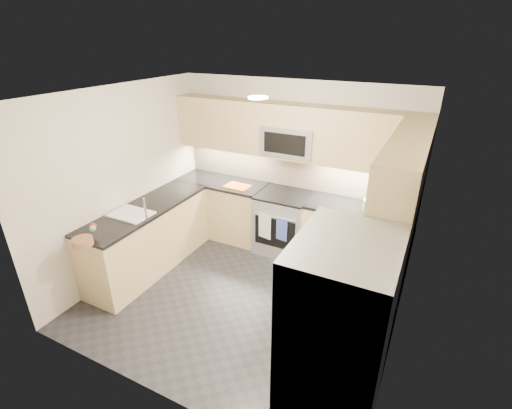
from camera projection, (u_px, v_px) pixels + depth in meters
The scene contains 36 objects.
floor at pixel (244, 296), 4.74m from camera, with size 3.60×3.20×0.00m, color #242429.
ceiling at pixel (240, 95), 3.69m from camera, with size 3.60×3.20×0.02m, color beige.
wall_back at pixel (294, 167), 5.51m from camera, with size 3.60×0.02×2.50m, color beige.
wall_front at pixel (145, 286), 2.92m from camera, with size 3.60×0.02×2.50m, color beige.
wall_left at pixel (124, 182), 4.95m from camera, with size 0.02×3.20×2.50m, color beige.
wall_right at pixel (410, 245), 3.48m from camera, with size 0.02×3.20×2.50m, color beige.
base_cab_back_left at pixel (223, 209), 6.05m from camera, with size 1.42×0.60×0.90m, color tan.
base_cab_back_right at pixel (356, 239), 5.16m from camera, with size 1.42×0.60×0.90m, color tan.
base_cab_right at pixel (370, 295), 4.06m from camera, with size 0.60×1.70×0.90m, color tan.
base_cab_peninsula at pixel (149, 239), 5.17m from camera, with size 0.60×2.00×0.90m, color tan.
countertop_back_left at pixel (222, 182), 5.85m from camera, with size 1.42×0.63×0.04m, color black.
countertop_back_right at pixel (360, 209), 4.96m from camera, with size 1.42×0.63×0.04m, color black.
countertop_right at pixel (375, 259), 3.86m from camera, with size 0.63×1.70×0.04m, color black.
countertop_peninsula at pixel (145, 209), 4.97m from camera, with size 0.63×2.00×0.04m, color black.
upper_cab_back at pixel (291, 131), 5.13m from camera, with size 3.60×0.35×0.75m, color tan.
upper_cab_right at pixel (404, 176), 3.53m from camera, with size 0.35×1.95×0.75m, color tan.
backsplash_back at pixel (294, 170), 5.53m from camera, with size 3.60×0.01×0.51m, color tan.
backsplash_right at pixel (413, 230), 3.87m from camera, with size 0.01×2.30×0.51m, color tan.
gas_range at pixel (284, 223), 5.58m from camera, with size 0.76×0.65×0.91m, color #ADAEB5.
range_cooktop at pixel (285, 195), 5.39m from camera, with size 0.76×0.65×0.03m, color black.
oven_door_glass at pixel (275, 233), 5.32m from camera, with size 0.62×0.02×0.45m, color black.
oven_handle at pixel (274, 217), 5.19m from camera, with size 0.02×0.02×0.60m, color #B2B5BA.
microwave at pixel (290, 140), 5.16m from camera, with size 0.76×0.40×0.40m, color #9B9DA2.
microwave_door at pixel (284, 144), 4.99m from camera, with size 0.60×0.01×0.28m, color black.
refrigerator at pixel (336, 343), 2.84m from camera, with size 0.70×0.90×1.80m, color #ADB0B6.
fridge_handle_left at pixel (283, 338), 2.83m from camera, with size 0.02×0.02×1.20m, color #B2B5BA.
fridge_handle_right at pixel (300, 309), 3.12m from camera, with size 0.02×0.02×1.20m, color #B2B5BA.
sink_basin at pixel (132, 219), 4.78m from camera, with size 0.52×0.38×0.16m, color white.
faucet at pixel (145, 209), 4.59m from camera, with size 0.03×0.03×0.28m, color silver.
utensil_bowl at pixel (373, 205), 4.84m from camera, with size 0.25×0.25×0.14m, color green.
cutting_board at pixel (238, 186), 5.62m from camera, with size 0.38×0.27×0.01m, color #C95F12.
fruit_basket at pixel (82, 242), 4.06m from camera, with size 0.23×0.23×0.08m, color #966846.
fruit_apple at pixel (93, 226), 4.24m from camera, with size 0.07×0.07×0.07m, color #B81532.
fruit_pear at pixel (93, 229), 4.18m from camera, with size 0.07×0.07×0.07m, color #59BE51.
dish_towel_check at pixel (265, 226), 5.30m from camera, with size 0.20×0.02×0.38m, color white.
dish_towel_blue at pixel (282, 230), 5.19m from camera, with size 0.17×0.01×0.32m, color #374C99.
Camera 1 is at (1.86, -3.33, 3.07)m, focal length 26.00 mm.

